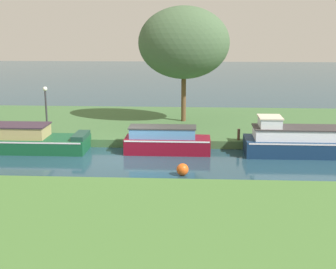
{
  "coord_description": "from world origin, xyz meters",
  "views": [
    {
      "loc": [
        3.25,
        -21.06,
        6.06
      ],
      "look_at": [
        2.0,
        1.2,
        0.9
      ],
      "focal_mm": 50.7,
      "sensor_mm": 36.0,
      "label": 1
    }
  ],
  "objects": [
    {
      "name": "maroon_cruiser",
      "position": [
        1.91,
        1.2,
        0.58
      ],
      "size": [
        4.12,
        1.46,
        1.3
      ],
      "color": "maroon",
      "rests_on": "ground_plane"
    },
    {
      "name": "channel_buoy",
      "position": [
        2.8,
        -2.36,
        0.25
      ],
      "size": [
        0.5,
        0.5,
        0.5
      ],
      "primitive_type": "sphere",
      "color": "#E55919",
      "rests_on": "ground_plane"
    },
    {
      "name": "navy_narrowboat",
      "position": [
        9.52,
        1.2,
        0.63
      ],
      "size": [
        8.16,
        1.98,
        1.84
      ],
      "color": "navy",
      "rests_on": "ground_plane"
    },
    {
      "name": "ground_plane",
      "position": [
        0.0,
        0.0,
        0.0
      ],
      "size": [
        120.0,
        120.0,
        0.0
      ],
      "primitive_type": "plane",
      "color": "#1F3F4F"
    },
    {
      "name": "willow_tree_left",
      "position": [
        2.6,
        6.69,
        5.06
      ],
      "size": [
        5.27,
        3.72,
        6.75
      ],
      "color": "brown",
      "rests_on": "riverbank_far"
    },
    {
      "name": "riverbank_near",
      "position": [
        0.0,
        -9.0,
        0.2
      ],
      "size": [
        72.0,
        10.0,
        0.4
      ],
      "primitive_type": "cube",
      "color": "#477334",
      "rests_on": "ground_plane"
    },
    {
      "name": "lamp_post",
      "position": [
        -4.66,
        3.52,
        1.99
      ],
      "size": [
        0.24,
        0.24,
        2.48
      ],
      "color": "#333338",
      "rests_on": "riverbank_far"
    },
    {
      "name": "forest_barge",
      "position": [
        -5.92,
        1.2,
        0.61
      ],
      "size": [
        7.56,
        2.01,
        1.89
      ],
      "color": "#134E2C",
      "rests_on": "ground_plane"
    },
    {
      "name": "mooring_post_near",
      "position": [
        5.5,
        2.35,
        0.68
      ],
      "size": [
        0.14,
        0.14,
        0.57
      ],
      "primitive_type": "cylinder",
      "color": "#4E362A",
      "rests_on": "riverbank_far"
    },
    {
      "name": "riverbank_far",
      "position": [
        0.0,
        7.0,
        0.2
      ],
      "size": [
        72.0,
        10.0,
        0.4
      ],
      "primitive_type": "cube",
      "color": "#41693A",
      "rests_on": "ground_plane"
    }
  ]
}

